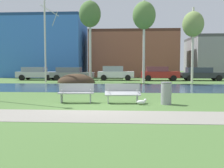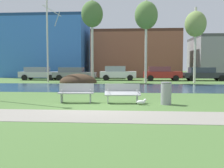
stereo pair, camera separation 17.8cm
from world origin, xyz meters
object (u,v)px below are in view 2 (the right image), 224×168
at_px(parked_sedan_second_grey, 74,73).
at_px(parked_van_nearest_silver, 39,73).
at_px(bench_right, 122,93).
at_px(seagull, 142,102).
at_px(bench_left, 76,92).
at_px(parked_wagon_fourth_red, 161,73).
at_px(parked_suv_fifth_dark, 204,74).
at_px(trash_bin, 166,93).
at_px(parked_hatch_third_white, 118,73).

bearing_deg(parked_sedan_second_grey, parked_van_nearest_silver, 178.36).
height_order(bench_right, seagull, bench_right).
xyz_separation_m(bench_left, parked_sedan_second_grey, (-4.15, 18.02, 0.30)).
bearing_deg(seagull, parked_wagon_fourth_red, 81.45).
xyz_separation_m(bench_left, parked_suv_fifth_dark, (10.39, 18.16, 0.30)).
bearing_deg(bench_left, trash_bin, -4.05).
relative_size(bench_right, parked_suv_fifth_dark, 0.35).
relative_size(trash_bin, seagull, 2.09).
distance_m(bench_right, parked_van_nearest_silver, 20.88).
height_order(seagull, parked_hatch_third_white, parked_hatch_third_white).
bearing_deg(parked_van_nearest_silver, bench_right, -60.31).
bearing_deg(bench_left, bench_right, 0.00).
bearing_deg(bench_left, parked_sedan_second_grey, 102.97).
bearing_deg(parked_wagon_fourth_red, parked_van_nearest_silver, 178.73).
xyz_separation_m(parked_sedan_second_grey, parked_suv_fifth_dark, (14.54, 0.13, -0.00)).
height_order(parked_van_nearest_silver, parked_suv_fifth_dark, parked_van_nearest_silver).
distance_m(parked_wagon_fourth_red, parked_suv_fifth_dark, 4.68).
height_order(trash_bin, parked_wagon_fourth_red, parked_wagon_fourth_red).
height_order(parked_van_nearest_silver, parked_hatch_third_white, parked_hatch_third_white).
bearing_deg(parked_suv_fifth_dark, seagull, -111.69).
bearing_deg(trash_bin, parked_wagon_fourth_red, 84.66).
xyz_separation_m(bench_left, parked_wagon_fourth_red, (5.72, 17.83, 0.34)).
bearing_deg(trash_bin, parked_van_nearest_silver, 123.62).
bearing_deg(seagull, bench_right, 149.23).
distance_m(trash_bin, parked_hatch_third_white, 18.83).
height_order(bench_right, parked_sedan_second_grey, parked_sedan_second_grey).
relative_size(bench_left, parked_sedan_second_grey, 0.34).
distance_m(trash_bin, parked_van_nearest_silver, 22.13).
xyz_separation_m(bench_right, parked_wagon_fourth_red, (3.60, 17.83, 0.34)).
xyz_separation_m(bench_right, seagull, (0.85, -0.50, -0.34)).
height_order(parked_sedan_second_grey, parked_hatch_third_white, parked_hatch_third_white).
height_order(trash_bin, parked_van_nearest_silver, parked_van_nearest_silver).
bearing_deg(parked_wagon_fourth_red, bench_right, -101.42).
distance_m(parked_sedan_second_grey, parked_wagon_fourth_red, 9.87).
xyz_separation_m(bench_left, parked_van_nearest_silver, (-8.22, 18.14, 0.32)).
bearing_deg(bench_left, seagull, -9.63).
distance_m(bench_right, parked_sedan_second_grey, 19.08).
bearing_deg(bench_left, parked_wagon_fourth_red, 72.20).
bearing_deg(parked_hatch_third_white, parked_wagon_fourth_red, -5.12).
xyz_separation_m(seagull, parked_van_nearest_silver, (-11.19, 18.64, 0.66)).
xyz_separation_m(parked_van_nearest_silver, parked_hatch_third_white, (9.05, 0.13, 0.04)).
height_order(trash_bin, parked_suv_fifth_dark, parked_suv_fifth_dark).
height_order(bench_left, parked_hatch_third_white, parked_hatch_third_white).
distance_m(seagull, parked_wagon_fourth_red, 18.55).
xyz_separation_m(trash_bin, parked_suv_fifth_dark, (6.36, 18.44, 0.27)).
height_order(seagull, parked_sedan_second_grey, parked_sedan_second_grey).
bearing_deg(parked_van_nearest_silver, trash_bin, -56.38).
distance_m(parked_van_nearest_silver, parked_suv_fifth_dark, 18.61).
height_order(parked_hatch_third_white, parked_suv_fifth_dark, parked_hatch_third_white).
distance_m(parked_sedan_second_grey, parked_suv_fifth_dark, 14.54).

